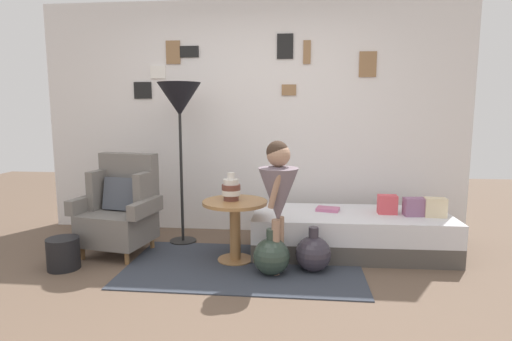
{
  "coord_description": "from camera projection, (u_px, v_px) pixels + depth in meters",
  "views": [
    {
      "loc": [
        0.53,
        -2.8,
        1.4
      ],
      "look_at": [
        0.15,
        0.95,
        0.85
      ],
      "focal_mm": 29.18,
      "sensor_mm": 36.0,
      "label": 1
    }
  ],
  "objects": [
    {
      "name": "ground_plane",
      "position": [
        222.0,
        305.0,
        3.01
      ],
      "size": [
        12.0,
        12.0,
        0.0
      ],
      "primitive_type": "plane",
      "color": "brown"
    },
    {
      "name": "floor_lamp",
      "position": [
        179.0,
        104.0,
        4.24
      ],
      "size": [
        0.44,
        0.44,
        1.68
      ],
      "color": "black",
      "rests_on": "ground"
    },
    {
      "name": "vase_striped",
      "position": [
        231.0,
        189.0,
        3.82
      ],
      "size": [
        0.17,
        0.17,
        0.26
      ],
      "color": "brown",
      "rests_on": "side_table"
    },
    {
      "name": "book_on_daybed",
      "position": [
        328.0,
        209.0,
        4.16
      ],
      "size": [
        0.25,
        0.21,
        0.03
      ],
      "primitive_type": "cube",
      "rotation": [
        0.0,
        0.0,
        -0.23
      ],
      "color": "#BF6891",
      "rests_on": "daybed"
    },
    {
      "name": "daybed",
      "position": [
        350.0,
        233.0,
        4.1
      ],
      "size": [
        1.92,
        0.84,
        0.4
      ],
      "color": "#4C4742",
      "rests_on": "ground"
    },
    {
      "name": "armchair",
      "position": [
        121.0,
        208.0,
        4.09
      ],
      "size": [
        0.83,
        0.68,
        0.97
      ],
      "color": "olive",
      "rests_on": "ground"
    },
    {
      "name": "magazine_basket",
      "position": [
        63.0,
        253.0,
        3.68
      ],
      "size": [
        0.28,
        0.28,
        0.28
      ],
      "primitive_type": "cylinder",
      "color": "black",
      "rests_on": "ground"
    },
    {
      "name": "side_table",
      "position": [
        235.0,
        218.0,
        3.84
      ],
      "size": [
        0.6,
        0.6,
        0.57
      ],
      "color": "#9E7042",
      "rests_on": "ground"
    },
    {
      "name": "demijohn_far",
      "position": [
        313.0,
        253.0,
        3.63
      ],
      "size": [
        0.31,
        0.31,
        0.4
      ],
      "color": "#332D38",
      "rests_on": "ground"
    },
    {
      "name": "rug",
      "position": [
        244.0,
        266.0,
        3.74
      ],
      "size": [
        2.1,
        1.19,
        0.01
      ],
      "primitive_type": "cube",
      "color": "#333842",
      "rests_on": "ground"
    },
    {
      "name": "pillow_head",
      "position": [
        435.0,
        207.0,
        3.92
      ],
      "size": [
        0.2,
        0.13,
        0.18
      ],
      "primitive_type": "cube",
      "rotation": [
        0.0,
        0.0,
        -0.06
      ],
      "color": "beige",
      "rests_on": "daybed"
    },
    {
      "name": "demijohn_near",
      "position": [
        271.0,
        256.0,
        3.55
      ],
      "size": [
        0.32,
        0.32,
        0.4
      ],
      "color": "#2D3D33",
      "rests_on": "ground"
    },
    {
      "name": "gallery_wall",
      "position": [
        252.0,
        118.0,
        4.74
      ],
      "size": [
        4.8,
        0.12,
        2.6
      ],
      "color": "silver",
      "rests_on": "ground"
    },
    {
      "name": "pillow_mid",
      "position": [
        414.0,
        207.0,
        3.96
      ],
      "size": [
        0.21,
        0.14,
        0.17
      ],
      "primitive_type": "cube",
      "rotation": [
        0.0,
        0.0,
        0.1
      ],
      "color": "gray",
      "rests_on": "daybed"
    },
    {
      "name": "pillow_back",
      "position": [
        387.0,
        204.0,
        4.03
      ],
      "size": [
        0.18,
        0.12,
        0.18
      ],
      "primitive_type": "cube",
      "rotation": [
        0.0,
        0.0,
        -0.01
      ],
      "color": "#D64C56",
      "rests_on": "daybed"
    },
    {
      "name": "person_child",
      "position": [
        278.0,
        190.0,
        3.5
      ],
      "size": [
        0.34,
        0.34,
        1.15
      ],
      "color": "#A37A60",
      "rests_on": "ground"
    }
  ]
}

